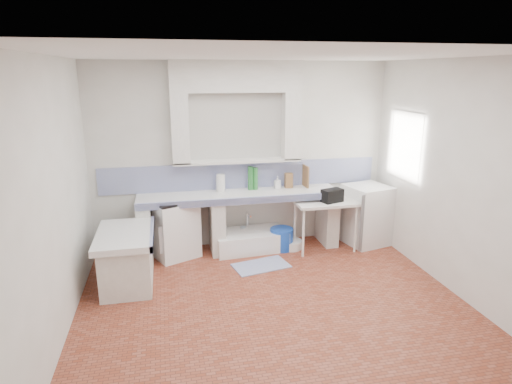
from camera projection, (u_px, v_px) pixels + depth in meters
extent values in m
plane|color=brown|center=(274.00, 304.00, 5.09)|extent=(4.50, 4.50, 0.00)
plane|color=silver|center=(277.00, 55.00, 4.34)|extent=(4.50, 4.50, 0.00)
plane|color=silver|center=(242.00, 156.00, 6.60)|extent=(4.50, 0.00, 4.50)
plane|color=silver|center=(351.00, 268.00, 2.83)|extent=(4.50, 0.00, 4.50)
plane|color=silver|center=(54.00, 202.00, 4.27)|extent=(0.00, 4.50, 4.50)
plane|color=silver|center=(458.00, 179.00, 5.17)|extent=(0.00, 4.50, 4.50)
cube|color=silver|center=(236.00, 76.00, 6.15)|extent=(1.90, 0.25, 0.45)
cube|color=#351F10|center=(416.00, 146.00, 6.28)|extent=(0.35, 0.86, 1.06)
cube|color=white|center=(410.00, 120.00, 6.15)|extent=(0.01, 0.84, 0.24)
cube|color=white|center=(240.00, 196.00, 6.44)|extent=(3.00, 0.60, 0.08)
cube|color=navy|center=(243.00, 201.00, 6.18)|extent=(3.00, 0.04, 0.10)
cube|color=silver|center=(145.00, 231.00, 6.28)|extent=(0.20, 0.55, 0.82)
cube|color=silver|center=(217.00, 226.00, 6.49)|extent=(0.20, 0.55, 0.82)
cube|color=silver|center=(327.00, 218.00, 6.84)|extent=(0.20, 0.55, 0.82)
cube|color=white|center=(125.00, 235.00, 5.42)|extent=(0.70, 1.10, 0.08)
cube|color=silver|center=(127.00, 261.00, 5.52)|extent=(0.60, 1.00, 0.62)
cube|color=navy|center=(152.00, 233.00, 5.49)|extent=(0.04, 1.10, 0.10)
cube|color=navy|center=(243.00, 175.00, 6.67)|extent=(4.27, 0.03, 0.40)
cube|color=white|center=(174.00, 229.00, 6.34)|extent=(0.78, 0.77, 0.84)
cube|color=white|center=(250.00, 241.00, 6.65)|extent=(1.13, 0.67, 0.26)
cube|color=white|center=(325.00, 225.00, 6.58)|extent=(0.93, 0.52, 0.04)
cube|color=white|center=(366.00, 215.00, 6.81)|extent=(0.74, 0.74, 0.94)
cylinder|color=red|center=(234.00, 243.00, 6.60)|extent=(0.33, 0.33, 0.25)
cylinder|color=#CC4103|center=(257.00, 240.00, 6.68)|extent=(0.28, 0.28, 0.26)
cylinder|color=blue|center=(282.00, 239.00, 6.64)|extent=(0.45, 0.45, 0.33)
cylinder|color=white|center=(291.00, 244.00, 6.69)|extent=(0.41, 0.41, 0.13)
cylinder|color=silver|center=(243.00, 236.00, 6.79)|extent=(0.09, 0.09, 0.31)
cylinder|color=silver|center=(260.00, 236.00, 6.85)|extent=(0.09, 0.09, 0.27)
cube|color=black|center=(332.00, 196.00, 6.42)|extent=(0.35, 0.27, 0.19)
cylinder|color=#277230|center=(250.00, 178.00, 6.57)|extent=(0.08, 0.08, 0.36)
cylinder|color=#277230|center=(255.00, 179.00, 6.58)|extent=(0.09, 0.09, 0.34)
cube|color=brown|center=(289.00, 180.00, 6.70)|extent=(0.11, 0.09, 0.23)
cube|color=brown|center=(306.00, 176.00, 6.74)|extent=(0.03, 0.25, 0.34)
cylinder|color=white|center=(221.00, 183.00, 6.49)|extent=(0.15, 0.15, 0.26)
imported|color=white|center=(277.00, 182.00, 6.66)|extent=(0.09, 0.09, 0.19)
cube|color=#424792|center=(261.00, 266.00, 6.09)|extent=(0.84, 0.59, 0.01)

